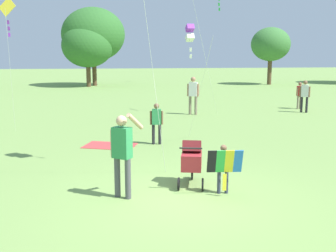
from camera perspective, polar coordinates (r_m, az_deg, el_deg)
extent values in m
plane|color=#75994C|center=(8.67, 1.69, -10.01)|extent=(120.00, 120.00, 0.00)
cylinder|color=brown|center=(35.11, -10.75, 6.64)|extent=(0.36, 0.36, 1.67)
ellipsoid|color=#2D6628|center=(35.05, -10.88, 10.71)|extent=(4.15, 3.74, 3.53)
cylinder|color=brown|center=(35.98, -9.96, 7.12)|extent=(0.36, 0.36, 2.14)
ellipsoid|color=#2D6628|center=(35.95, -10.12, 12.14)|extent=(5.21, 4.69, 4.43)
cylinder|color=brown|center=(37.67, 13.63, 7.10)|extent=(0.36, 0.36, 2.10)
ellipsoid|color=#387033|center=(37.62, 13.79, 10.75)|extent=(3.38, 3.04, 2.87)
cylinder|color=#33384C|center=(9.05, 7.97, -7.48)|extent=(0.08, 0.08, 0.52)
cylinder|color=#33384C|center=(9.02, 6.94, -7.51)|extent=(0.08, 0.08, 0.52)
cube|color=silver|center=(8.91, 7.52, -4.70)|extent=(0.24, 0.16, 0.39)
cylinder|color=brown|center=(8.94, 8.42, -4.84)|extent=(0.06, 0.06, 0.35)
cylinder|color=brown|center=(8.89, 6.61, -4.89)|extent=(0.06, 0.06, 0.35)
sphere|color=brown|center=(8.84, 7.56, -2.97)|extent=(0.13, 0.13, 0.13)
cube|color=blue|center=(8.78, 9.50, -4.74)|extent=(0.19, 0.19, 0.50)
cube|color=yellow|center=(8.74, 8.33, -4.77)|extent=(0.19, 0.19, 0.50)
cube|color=green|center=(8.71, 7.15, -4.80)|extent=(0.19, 0.19, 0.50)
cube|color=black|center=(8.68, 5.96, -4.83)|extent=(0.19, 0.19, 0.50)
cube|color=yellow|center=(8.83, 7.69, -7.59)|extent=(0.08, 0.02, 0.36)
cylinder|color=#4C4C51|center=(8.79, -6.90, -6.89)|extent=(0.12, 0.12, 0.85)
cylinder|color=#4C4C51|center=(8.64, -5.47, -7.16)|extent=(0.12, 0.12, 0.85)
cube|color=#2D8C4C|center=(8.52, -6.29, -2.27)|extent=(0.43, 0.40, 0.63)
cylinder|color=tan|center=(8.66, -7.53, -2.39)|extent=(0.09, 0.09, 0.56)
cylinder|color=tan|center=(8.42, -4.51, 0.63)|extent=(0.37, 0.47, 0.40)
sphere|color=tan|center=(8.44, -6.35, 0.70)|extent=(0.22, 0.22, 0.22)
cylinder|color=black|center=(9.95, 3.31, -6.47)|extent=(0.10, 0.28, 0.28)
cylinder|color=black|center=(9.20, 1.46, -7.87)|extent=(0.10, 0.28, 0.28)
cylinder|color=black|center=(9.18, 4.73, -7.94)|extent=(0.10, 0.28, 0.28)
cube|color=maroon|center=(9.43, 3.22, -4.76)|extent=(0.57, 0.72, 0.36)
cube|color=maroon|center=(9.48, 3.28, -2.81)|extent=(0.50, 0.49, 0.35)
cylinder|color=black|center=(8.88, 3.12, -3.04)|extent=(0.48, 0.14, 0.04)
cylinder|color=silver|center=(9.28, -2.38, 9.85)|extent=(0.84, 1.58, 5.87)
cube|color=green|center=(19.78, 6.95, 16.09)|extent=(0.08, 0.08, 0.14)
cube|color=green|center=(19.72, 7.00, 15.47)|extent=(0.07, 0.07, 0.14)
cylinder|color=silver|center=(17.72, 4.99, 9.69)|extent=(2.03, 3.50, 5.64)
cube|color=purple|center=(14.38, 3.00, 13.16)|extent=(0.29, 0.34, 0.28)
cube|color=white|center=(14.37, 2.99, 11.91)|extent=(0.29, 0.34, 0.28)
cube|color=white|center=(14.32, 3.10, 10.31)|extent=(0.09, 0.06, 0.14)
cube|color=white|center=(14.34, 3.11, 9.43)|extent=(0.09, 0.06, 0.14)
cylinder|color=silver|center=(13.22, 4.33, 4.61)|extent=(0.25, 2.52, 3.40)
cube|color=yellow|center=(16.51, -21.03, 14.90)|extent=(0.70, 0.48, 0.74)
cube|color=purple|center=(16.45, -20.91, 13.04)|extent=(0.08, 0.04, 0.14)
cube|color=purple|center=(16.42, -20.83, 12.29)|extent=(0.08, 0.04, 0.14)
cube|color=purple|center=(16.40, -20.77, 11.52)|extent=(0.08, 0.02, 0.14)
cylinder|color=silver|center=(15.86, -20.61, 6.68)|extent=(0.23, 1.20, 4.36)
cylinder|color=#232328|center=(13.50, -1.13, -1.13)|extent=(0.10, 0.10, 0.65)
cylinder|color=#232328|center=(13.50, -2.00, -1.13)|extent=(0.10, 0.10, 0.65)
cube|color=#2D8C4C|center=(13.40, -1.58, 1.27)|extent=(0.30, 0.20, 0.49)
cylinder|color=brown|center=(13.40, -0.81, 1.13)|extent=(0.07, 0.07, 0.44)
cylinder|color=brown|center=(13.40, -2.34, 1.12)|extent=(0.07, 0.07, 0.44)
sphere|color=brown|center=(13.35, -1.58, 2.73)|extent=(0.17, 0.17, 0.17)
cylinder|color=#7F705B|center=(22.52, 17.23, 3.08)|extent=(0.10, 0.10, 0.67)
cylinder|color=#7F705B|center=(22.69, 17.55, 3.11)|extent=(0.10, 0.10, 0.67)
cube|color=red|center=(22.54, 17.47, 4.58)|extent=(0.35, 0.31, 0.51)
cylinder|color=brown|center=(22.40, 17.19, 4.47)|extent=(0.07, 0.07, 0.45)
cylinder|color=brown|center=(22.70, 17.74, 4.51)|extent=(0.07, 0.07, 0.45)
sphere|color=brown|center=(22.51, 17.52, 5.48)|extent=(0.17, 0.17, 0.17)
cylinder|color=#7F705B|center=(19.70, 3.02, 2.83)|extent=(0.13, 0.13, 0.87)
cylinder|color=#7F705B|center=(19.65, 3.80, 2.80)|extent=(0.13, 0.13, 0.87)
cube|color=silver|center=(19.59, 3.43, 5.02)|extent=(0.44, 0.35, 0.65)
cylinder|color=#A37556|center=(19.64, 2.75, 4.91)|extent=(0.09, 0.09, 0.58)
cylinder|color=#A37556|center=(19.56, 4.12, 4.87)|extent=(0.09, 0.09, 0.58)
sphere|color=#A37556|center=(19.56, 3.45, 6.37)|extent=(0.22, 0.22, 0.22)
cylinder|color=#232328|center=(21.34, 18.33, 2.76)|extent=(0.11, 0.11, 0.77)
cylinder|color=#232328|center=(21.35, 17.69, 2.80)|extent=(0.11, 0.11, 0.77)
cube|color=silver|center=(21.28, 18.12, 4.56)|extent=(0.39, 0.34, 0.57)
cylinder|color=brown|center=(21.27, 18.67, 4.42)|extent=(0.08, 0.08, 0.51)
cylinder|color=brown|center=(21.29, 17.55, 4.49)|extent=(0.08, 0.08, 0.51)
sphere|color=brown|center=(21.24, 18.18, 5.65)|extent=(0.20, 0.20, 0.20)
cube|color=#CC3D3D|center=(13.45, -7.91, -2.66)|extent=(1.82, 1.46, 0.02)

